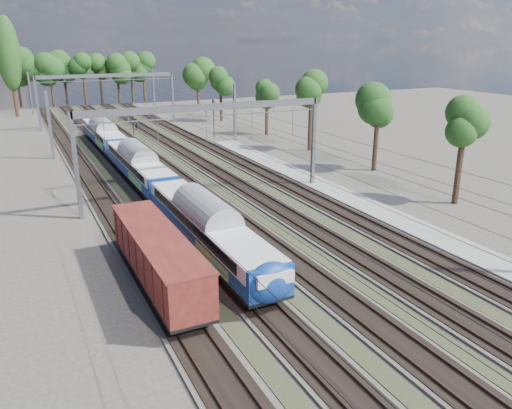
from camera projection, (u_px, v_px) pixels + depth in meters
name	position (u px, v px, depth m)	size (l,w,h in m)	color
ground	(457.00, 389.00, 21.58)	(220.00, 220.00, 0.00)	#47423A
track_bed	(164.00, 165.00, 59.93)	(21.00, 130.00, 0.34)	#47423A
platform	(378.00, 211.00, 43.61)	(3.00, 70.00, 0.30)	gray
catenary	(147.00, 105.00, 64.66)	(25.65, 130.00, 9.00)	slate
tree_belt	(133.00, 75.00, 101.35)	(38.36, 99.05, 11.14)	black
poplar	(8.00, 54.00, 95.39)	(4.40, 4.40, 19.04)	black
emu_train	(139.00, 162.00, 51.52)	(2.86, 60.55, 4.18)	black
freight_boxcar	(158.00, 256.00, 29.84)	(2.73, 13.20, 3.40)	black
worker	(137.00, 124.00, 84.08)	(0.71, 0.46, 1.94)	black
signal_near	(132.00, 114.00, 78.33)	(0.34, 0.31, 5.29)	black
signal_far	(214.00, 114.00, 76.82)	(0.41, 0.38, 5.81)	black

